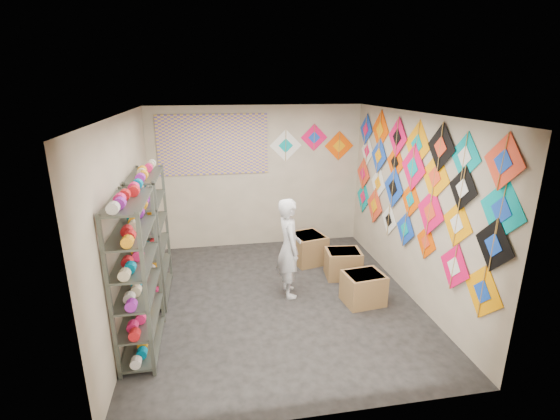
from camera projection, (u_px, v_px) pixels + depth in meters
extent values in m
plane|color=black|center=(277.00, 299.00, 6.04)|extent=(4.50, 4.50, 0.00)
plane|color=#B9A88D|center=(257.00, 178.00, 7.74)|extent=(4.00, 0.00, 4.00)
plane|color=#B9A88D|center=(320.00, 292.00, 3.52)|extent=(4.00, 0.00, 4.00)
plane|color=#B9A88D|center=(126.00, 222.00, 5.30)|extent=(0.00, 4.50, 4.50)
plane|color=#B9A88D|center=(410.00, 206.00, 5.96)|extent=(0.00, 4.50, 4.50)
plane|color=gray|center=(276.00, 114.00, 5.22)|extent=(4.50, 4.50, 0.00)
cube|color=#4C5147|center=(137.00, 277.00, 4.66)|extent=(0.40, 1.10, 1.90)
cube|color=#4C5147|center=(151.00, 237.00, 5.88)|extent=(0.40, 1.10, 1.90)
cylinder|color=#F21B64|center=(128.00, 290.00, 4.18)|extent=(0.12, 0.10, 0.12)
cylinder|color=#FF9E14|center=(131.00, 281.00, 4.36)|extent=(0.12, 0.10, 0.12)
cylinder|color=orange|center=(134.00, 273.00, 4.54)|extent=(0.12, 0.10, 0.12)
cylinder|color=silver|center=(137.00, 266.00, 4.72)|extent=(0.12, 0.10, 0.12)
cylinder|color=red|center=(140.00, 259.00, 4.90)|extent=(0.12, 0.10, 0.12)
cylinder|color=purple|center=(142.00, 253.00, 5.08)|extent=(0.12, 0.10, 0.12)
cylinder|color=beige|center=(146.00, 243.00, 5.40)|extent=(0.12, 0.10, 0.12)
cylinder|color=#00729A|center=(148.00, 238.00, 5.58)|extent=(0.12, 0.10, 0.12)
cylinder|color=#F21B64|center=(149.00, 233.00, 5.76)|extent=(0.12, 0.10, 0.12)
cylinder|color=#FF9E14|center=(151.00, 228.00, 5.94)|extent=(0.12, 0.10, 0.12)
cylinder|color=orange|center=(153.00, 224.00, 6.12)|extent=(0.12, 0.10, 0.12)
cylinder|color=silver|center=(154.00, 220.00, 6.30)|extent=(0.12, 0.10, 0.12)
cube|color=#F59402|center=(483.00, 292.00, 4.43)|extent=(0.01, 0.65, 0.65)
cube|color=#E20A4B|center=(454.00, 267.00, 4.90)|extent=(0.03, 0.60, 0.60)
cube|color=#F04B00|center=(426.00, 242.00, 5.55)|extent=(0.02, 0.50, 0.50)
cube|color=#1441B5|center=(405.00, 229.00, 6.10)|extent=(0.03, 0.55, 0.55)
cube|color=silver|center=(389.00, 220.00, 6.68)|extent=(0.01, 0.54, 0.54)
cube|color=red|center=(374.00, 206.00, 7.21)|extent=(0.02, 0.65, 0.65)
cube|color=#009294|center=(363.00, 197.00, 7.76)|extent=(0.03, 0.62, 0.62)
cube|color=black|center=(494.00, 245.00, 4.18)|extent=(0.01, 0.60, 0.60)
cube|color=#F59402|center=(457.00, 224.00, 4.82)|extent=(0.02, 0.59, 0.59)
cube|color=#E20A4B|center=(430.00, 212.00, 5.37)|extent=(0.04, 0.66, 0.66)
cube|color=#F04B00|center=(411.00, 199.00, 5.92)|extent=(0.03, 0.56, 0.56)
cube|color=#1441B5|center=(393.00, 188.00, 6.42)|extent=(0.01, 0.66, 0.66)
cube|color=silver|center=(378.00, 183.00, 7.04)|extent=(0.02, 0.59, 0.59)
cube|color=red|center=(363.00, 174.00, 7.66)|extent=(0.01, 0.60, 0.60)
cube|color=#009294|center=(502.00, 210.00, 4.07)|extent=(0.04, 0.68, 0.68)
cube|color=black|center=(463.00, 189.00, 4.65)|extent=(0.03, 0.54, 0.54)
cube|color=#F59402|center=(435.00, 177.00, 5.24)|extent=(0.03, 0.67, 0.67)
cube|color=#E20A4B|center=(413.00, 168.00, 5.76)|extent=(0.01, 0.69, 0.69)
cube|color=#F04B00|center=(395.00, 162.00, 6.35)|extent=(0.01, 0.59, 0.59)
cube|color=#1441B5|center=(379.00, 156.00, 6.91)|extent=(0.04, 0.61, 0.61)
cube|color=silver|center=(367.00, 151.00, 7.45)|extent=(0.01, 0.55, 0.55)
cube|color=red|center=(504.00, 162.00, 3.98)|extent=(0.04, 0.59, 0.59)
cube|color=#009294|center=(465.00, 157.00, 4.61)|extent=(0.01, 0.58, 0.58)
cube|color=black|center=(441.00, 147.00, 5.04)|extent=(0.01, 0.63, 0.63)
cube|color=#F59402|center=(417.00, 145.00, 5.65)|extent=(0.04, 0.70, 0.70)
cube|color=#E20A4B|center=(397.00, 137.00, 6.19)|extent=(0.01, 0.62, 0.62)
cube|color=#F04B00|center=(380.00, 130.00, 6.84)|extent=(0.01, 0.68, 0.68)
cube|color=#1441B5|center=(366.00, 129.00, 7.41)|extent=(0.03, 0.57, 0.57)
cube|color=silver|center=(286.00, 146.00, 7.64)|extent=(0.61, 0.02, 0.61)
cube|color=#E20A4B|center=(314.00, 138.00, 7.69)|extent=(0.52, 0.02, 0.52)
cube|color=#F04B00|center=(339.00, 146.00, 7.83)|extent=(0.57, 0.02, 0.57)
cube|color=#554699|center=(213.00, 145.00, 7.40)|extent=(2.00, 0.01, 1.10)
imported|color=silver|center=(289.00, 248.00, 5.99)|extent=(0.58, 0.41, 1.51)
cube|color=brown|center=(363.00, 288.00, 5.89)|extent=(0.60, 0.52, 0.46)
cube|color=brown|center=(343.00, 264.00, 6.70)|extent=(0.60, 0.51, 0.46)
cube|color=brown|center=(308.00, 248.00, 7.24)|extent=(0.66, 0.70, 0.51)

